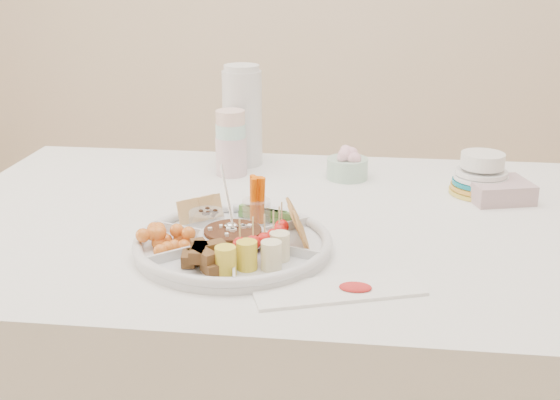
# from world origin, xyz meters

# --- Properties ---
(dining_table) EXTENTS (1.52, 1.02, 0.76)m
(dining_table) POSITION_xyz_m (0.00, 0.00, 0.38)
(dining_table) COLOR white
(dining_table) RESTS_ON floor
(party_tray) EXTENTS (0.48, 0.48, 0.04)m
(party_tray) POSITION_xyz_m (-0.05, -0.19, 0.78)
(party_tray) COLOR silver
(party_tray) RESTS_ON dining_table
(bean_dip) EXTENTS (0.14, 0.14, 0.04)m
(bean_dip) POSITION_xyz_m (-0.05, -0.19, 0.79)
(bean_dip) COLOR #38200F
(bean_dip) RESTS_ON party_tray
(tortillas) EXTENTS (0.14, 0.14, 0.07)m
(tortillas) POSITION_xyz_m (0.07, -0.17, 0.80)
(tortillas) COLOR #915D25
(tortillas) RESTS_ON party_tray
(carrot_cucumber) EXTENTS (0.15, 0.15, 0.10)m
(carrot_cucumber) POSITION_xyz_m (-0.01, -0.07, 0.82)
(carrot_cucumber) COLOR #F45F00
(carrot_cucumber) RESTS_ON party_tray
(pita_raisins) EXTENTS (0.13, 0.13, 0.06)m
(pita_raisins) POSITION_xyz_m (-0.14, -0.10, 0.80)
(pita_raisins) COLOR #DFAC5A
(pita_raisins) RESTS_ON party_tray
(cherries) EXTENTS (0.15, 0.15, 0.05)m
(cherries) POSITION_xyz_m (-0.18, -0.22, 0.79)
(cherries) COLOR orange
(cherries) RESTS_ON party_tray
(granola_chunks) EXTENTS (0.14, 0.14, 0.05)m
(granola_chunks) POSITION_xyz_m (-0.09, -0.32, 0.79)
(granola_chunks) COLOR brown
(granola_chunks) RESTS_ON party_tray
(banana_tomato) EXTENTS (0.15, 0.15, 0.10)m
(banana_tomato) POSITION_xyz_m (0.03, -0.29, 0.82)
(banana_tomato) COLOR #FFDF91
(banana_tomato) RESTS_ON party_tray
(cup_stack) EXTENTS (0.10, 0.10, 0.22)m
(cup_stack) POSITION_xyz_m (-0.15, 0.30, 0.87)
(cup_stack) COLOR beige
(cup_stack) RESTS_ON dining_table
(thermos) EXTENTS (0.11, 0.11, 0.28)m
(thermos) POSITION_xyz_m (-0.14, 0.40, 0.90)
(thermos) COLOR silver
(thermos) RESTS_ON dining_table
(flower_bowl) EXTENTS (0.14, 0.14, 0.08)m
(flower_bowl) POSITION_xyz_m (0.15, 0.30, 0.80)
(flower_bowl) COLOR #A3DDBC
(flower_bowl) RESTS_ON dining_table
(napkin_stack) EXTENTS (0.17, 0.15, 0.05)m
(napkin_stack) POSITION_xyz_m (0.51, 0.18, 0.78)
(napkin_stack) COLOR #B6979C
(napkin_stack) RESTS_ON dining_table
(plate_stack) EXTENTS (0.18, 0.18, 0.09)m
(plate_stack) POSITION_xyz_m (0.48, 0.22, 0.80)
(plate_stack) COLOR gold
(plate_stack) RESTS_ON dining_table
(placemat) EXTENTS (0.31, 0.19, 0.01)m
(placemat) POSITION_xyz_m (0.16, -0.34, 0.76)
(placemat) COLOR white
(placemat) RESTS_ON dining_table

